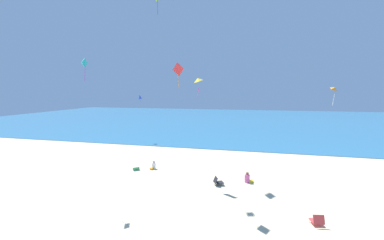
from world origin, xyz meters
TOP-DOWN VIEW (x-y plane):
  - ground_plane at (0.00, 10.00)m, footprint 120.00×120.00m
  - ocean_water at (0.00, 50.03)m, footprint 120.00×60.00m
  - beach_chair_mid_beach at (1.52, 9.93)m, footprint 0.83×0.77m
  - beach_chair_far_right at (6.94, 5.96)m, footprint 0.64×0.70m
  - cooler_box at (-5.59, 11.59)m, footprint 0.60×0.57m
  - person_1 at (3.59, 10.96)m, footprint 0.69×0.52m
  - person_2 at (-4.27, 12.21)m, footprint 0.45×0.62m
  - kite_blue at (-10.61, 23.12)m, footprint 0.72×0.68m
  - kite_yellow at (0.50, 7.78)m, footprint 0.60×0.70m
  - kite_orange at (10.63, 16.36)m, footprint 0.83×0.86m
  - kite_red at (-1.82, 11.57)m, footprint 0.98×0.39m
  - kite_teal at (-6.60, 7.06)m, footprint 0.12×0.55m

SIDE VIEW (x-z plane):
  - ground_plane at x=0.00m, z-range 0.00..0.00m
  - ocean_water at x=0.00m, z-range 0.00..0.05m
  - cooler_box at x=-5.59m, z-range 0.00..0.30m
  - person_2 at x=-4.27m, z-range -0.09..0.62m
  - beach_chair_mid_beach at x=1.52m, z-range -0.02..0.58m
  - beach_chair_far_right at x=6.94m, z-range -0.03..0.58m
  - person_1 at x=3.59m, z-range -0.10..0.68m
  - kite_blue at x=-10.61m, z-range 5.35..6.39m
  - kite_orange at x=10.63m, z-range 5.98..7.66m
  - kite_yellow at x=0.50m, z-range 6.69..7.84m
  - kite_red at x=-1.82m, z-range 7.26..9.21m
  - kite_teal at x=-6.60m, z-range 7.57..9.00m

